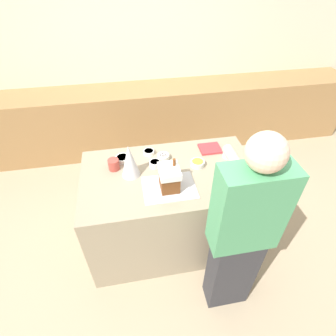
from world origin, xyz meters
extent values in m
plane|color=tan|center=(0.00, 0.00, 0.00)|extent=(12.00, 12.00, 0.00)
cube|color=beige|center=(0.00, 2.07, 1.30)|extent=(8.00, 0.05, 2.60)
cube|color=#9E7547|center=(0.00, 1.75, 0.46)|extent=(6.00, 0.60, 0.92)
cube|color=gray|center=(0.00, 0.00, 0.45)|extent=(1.54, 0.90, 0.89)
cube|color=silver|center=(-0.04, -0.18, 0.90)|extent=(0.43, 0.32, 0.01)
cube|color=brown|center=(-0.04, -0.18, 0.97)|extent=(0.14, 0.18, 0.14)
cube|color=white|center=(-0.04, -0.18, 1.07)|extent=(0.16, 0.20, 0.05)
cylinder|color=brown|center=(0.00, -0.15, 1.13)|extent=(0.02, 0.02, 0.06)
cone|color=silver|center=(-0.33, 0.04, 1.04)|extent=(0.16, 0.16, 0.30)
cylinder|color=white|center=(0.58, 0.13, 0.92)|extent=(0.12, 0.12, 0.05)
cylinder|color=red|center=(0.58, 0.13, 0.94)|extent=(0.10, 0.10, 0.01)
cylinder|color=silver|center=(-0.40, 0.25, 0.92)|extent=(0.13, 0.13, 0.04)
cylinder|color=yellow|center=(-0.40, 0.25, 0.93)|extent=(0.11, 0.11, 0.01)
cylinder|color=white|center=(-0.15, 0.31, 0.91)|extent=(0.10, 0.10, 0.04)
cylinder|color=green|center=(-0.15, 0.31, 0.93)|extent=(0.08, 0.08, 0.01)
cylinder|color=silver|center=(0.25, 0.06, 0.92)|extent=(0.12, 0.12, 0.05)
cylinder|color=yellow|center=(0.25, 0.06, 0.94)|extent=(0.10, 0.10, 0.01)
cylinder|color=white|center=(-0.03, 0.21, 0.92)|extent=(0.11, 0.11, 0.05)
cylinder|color=red|center=(-0.03, 0.21, 0.94)|extent=(0.09, 0.09, 0.01)
cylinder|color=silver|center=(-0.12, 0.11, 0.92)|extent=(0.10, 0.10, 0.05)
cylinder|color=#4770DB|center=(-0.12, 0.11, 0.94)|extent=(0.08, 0.08, 0.01)
cube|color=#B23338|center=(0.44, 0.27, 0.90)|extent=(0.20, 0.17, 0.02)
cylinder|color=#B24238|center=(-0.47, 0.14, 0.94)|extent=(0.10, 0.10, 0.10)
cube|color=#333338|center=(0.36, -0.70, 0.41)|extent=(0.34, 0.19, 0.82)
cube|color=#4C9966|center=(0.36, -0.70, 1.15)|extent=(0.45, 0.20, 0.65)
sphere|color=beige|center=(0.36, -0.70, 1.59)|extent=(0.22, 0.22, 0.22)
cylinder|color=beige|center=(0.36, -0.48, 1.29)|extent=(0.08, 0.45, 0.08)
camera|label=1|loc=(-0.32, -1.66, 2.38)|focal=28.00mm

